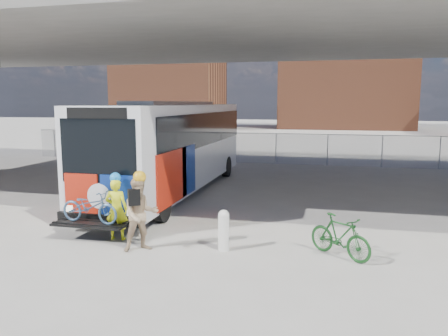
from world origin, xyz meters
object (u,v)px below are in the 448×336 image
(cyclist_hivis, at_px, (116,207))
(bike_parked, at_px, (340,236))
(bollard, at_px, (224,229))
(bus, at_px, (175,141))
(cyclist_tan, at_px, (141,213))

(cyclist_hivis, bearing_deg, bike_parked, 172.95)
(cyclist_hivis, bearing_deg, bollard, 169.52)
(bike_parked, bearing_deg, bus, 82.84)
(bollard, xyz_separation_m, bike_parked, (2.78, 0.18, -0.04))
(bus, xyz_separation_m, cyclist_hivis, (0.64, -6.33, -1.23))
(bus, distance_m, bollard, 7.61)
(bollard, height_order, bike_parked, bollard)
(bus, relative_size, bollard, 12.52)
(bollard, xyz_separation_m, cyclist_tan, (-1.99, -0.49, 0.39))
(cyclist_tan, relative_size, bike_parked, 1.18)
(bollard, bearing_deg, cyclist_tan, -166.23)
(bus, relative_size, cyclist_hivis, 7.09)
(cyclist_tan, bearing_deg, bus, 67.49)
(bus, xyz_separation_m, cyclist_tan, (1.64, -6.99, -1.16))
(cyclist_hivis, distance_m, bike_parked, 5.78)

